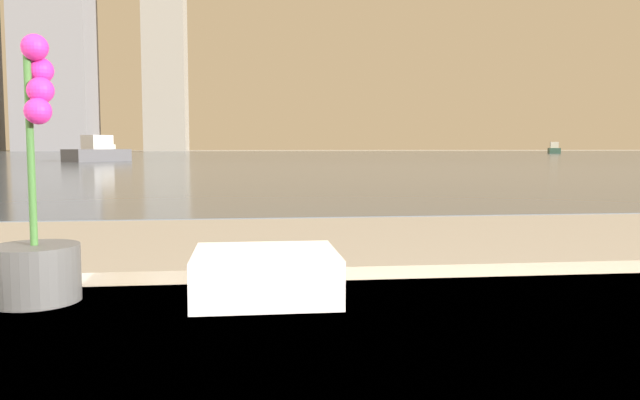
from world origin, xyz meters
The scene contains 6 objects.
potted_orchid centered at (-0.55, 0.89, 0.67)m, with size 0.14×0.14×0.44m.
towel_stack centered at (-0.17, 0.88, 0.61)m, with size 0.24×0.22×0.08m.
harbor_water centered at (0.00, 62.00, 0.01)m, with size 180.00×110.00×0.01m.
harbor_boat_0 centered at (-8.46, 35.86, 0.52)m, with size 3.26×3.99×1.46m.
harbor_boat_1 centered at (37.84, 73.64, 0.51)m, with size 2.65×3.96×1.41m.
harbor_boat_3 centered at (-17.44, 83.21, 0.40)m, with size 1.75×3.10×1.10m.
Camera 1 is at (-0.20, -0.17, 0.83)m, focal length 35.00 mm.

